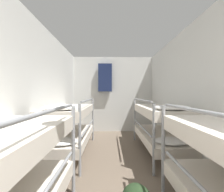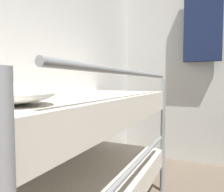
{
  "view_description": "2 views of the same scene",
  "coord_description": "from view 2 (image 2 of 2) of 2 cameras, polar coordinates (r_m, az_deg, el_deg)",
  "views": [
    {
      "loc": [
        -0.11,
        0.47,
        1.25
      ],
      "look_at": [
        -0.06,
        3.45,
        1.21
      ],
      "focal_mm": 24.0,
      "sensor_mm": 36.0,
      "label": 1
    },
    {
      "loc": [
        -0.15,
        2.4,
        1.06
      ],
      "look_at": [
        -0.78,
        3.78,
        0.97
      ],
      "focal_mm": 35.0,
      "sensor_mm": 36.0,
      "label": 2
    }
  ],
  "objects": [
    {
      "name": "bunk_stack_left_far",
      "position": [
        1.46,
        -9.25,
        -13.89
      ],
      "size": [
        0.76,
        1.8,
        1.13
      ],
      "color": "gray",
      "rests_on": "ground_plane"
    },
    {
      "name": "hanging_coat",
      "position": [
        3.03,
        22.66,
        16.88
      ],
      "size": [
        0.44,
        0.12,
        0.9
      ],
      "color": "#192347"
    }
  ]
}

